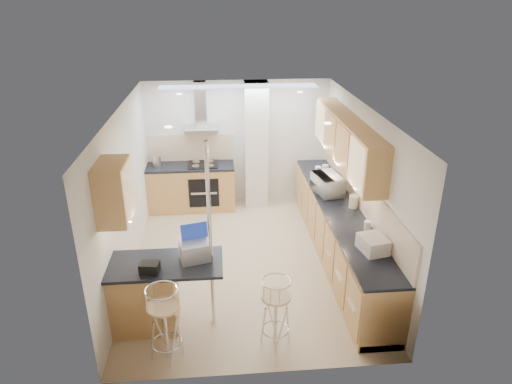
{
  "coord_description": "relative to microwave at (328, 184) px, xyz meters",
  "views": [
    {
      "loc": [
        -0.4,
        -6.35,
        4.01
      ],
      "look_at": [
        0.17,
        0.2,
        1.13
      ],
      "focal_mm": 32.0,
      "sensor_mm": 36.0,
      "label": 1
    }
  ],
  "objects": [
    {
      "name": "bar_stool_end",
      "position": [
        -1.18,
        -2.45,
        -0.62
      ],
      "size": [
        0.52,
        0.52,
        0.93
      ],
      "primitive_type": null,
      "rotation": [
        0.0,
        0.0,
        1.05
      ],
      "color": "tan",
      "rests_on": "ground"
    },
    {
      "name": "bag",
      "position": [
        -2.67,
        -2.16,
        -0.08
      ],
      "size": [
        0.25,
        0.2,
        0.12
      ],
      "primitive_type": "cube",
      "rotation": [
        0.0,
        0.0,
        -0.15
      ],
      "color": "black",
      "rests_on": "peninsula"
    },
    {
      "name": "jar_b",
      "position": [
        0.03,
        0.91,
        -0.1
      ],
      "size": [
        0.11,
        0.11,
        0.14
      ],
      "primitive_type": "cylinder",
      "rotation": [
        0.0,
        0.0,
        -0.02
      ],
      "color": "beige",
      "rests_on": "right_counter"
    },
    {
      "name": "laptop",
      "position": [
        -2.14,
        -1.93,
        -0.02
      ],
      "size": [
        0.41,
        0.35,
        0.24
      ],
      "primitive_type": "cube",
      "rotation": [
        0.0,
        0.0,
        0.26
      ],
      "color": "#A7A9B0",
      "rests_on": "peninsula"
    },
    {
      "name": "back_counter",
      "position": [
        -2.36,
        1.57,
        -0.62
      ],
      "size": [
        1.7,
        0.63,
        0.92
      ],
      "color": "#BA7D4A",
      "rests_on": "ground"
    },
    {
      "name": "jar_c",
      "position": [
        0.27,
        -0.58,
        -0.06
      ],
      "size": [
        0.18,
        0.18,
        0.2
      ],
      "primitive_type": "cylinder",
      "rotation": [
        0.0,
        0.0,
        -0.35
      ],
      "color": "#BBB995",
      "rests_on": "right_counter"
    },
    {
      "name": "bar_stool_near",
      "position": [
        -2.49,
        -2.58,
        -0.59
      ],
      "size": [
        0.46,
        0.46,
        0.99
      ],
      "primitive_type": null,
      "rotation": [
        0.0,
        0.0,
        -0.17
      ],
      "color": "tan",
      "rests_on": "ground"
    },
    {
      "name": "peninsula",
      "position": [
        -2.53,
        -1.98,
        -0.61
      ],
      "size": [
        1.47,
        0.72,
        0.94
      ],
      "color": "#BA7D4A",
      "rests_on": "ground"
    },
    {
      "name": "jar_d",
      "position": [
        0.27,
        -1.31,
        -0.1
      ],
      "size": [
        0.11,
        0.11,
        0.13
      ],
      "primitive_type": "cylinder",
      "rotation": [
        0.0,
        0.0,
        0.08
      ],
      "color": "silver",
      "rests_on": "right_counter"
    },
    {
      "name": "kettle",
      "position": [
        -3.0,
        1.57,
        -0.06
      ],
      "size": [
        0.16,
        0.16,
        0.22
      ],
      "primitive_type": "cylinder",
      "color": "silver",
      "rests_on": "back_counter"
    },
    {
      "name": "bread_bin",
      "position": [
        0.15,
        -1.89,
        -0.06
      ],
      "size": [
        0.38,
        0.44,
        0.2
      ],
      "primitive_type": "cube",
      "rotation": [
        0.0,
        0.0,
        0.21
      ],
      "color": "beige",
      "rests_on": "right_counter"
    },
    {
      "name": "room_shell",
      "position": [
        -1.08,
        -0.15,
        0.46
      ],
      "size": [
        3.64,
        4.84,
        2.51
      ],
      "color": "silver",
      "rests_on": "ground"
    },
    {
      "name": "jar_a",
      "position": [
        0.15,
        0.84,
        -0.07
      ],
      "size": [
        0.15,
        0.15,
        0.19
      ],
      "primitive_type": "cylinder",
      "rotation": [
        0.0,
        0.0,
        -0.26
      ],
      "color": "beige",
      "rests_on": "right_counter"
    },
    {
      "name": "ground",
      "position": [
        -1.41,
        -0.53,
        -1.08
      ],
      "size": [
        4.8,
        4.8,
        0.0
      ],
      "primitive_type": "plane",
      "color": "#CEB489",
      "rests_on": "ground"
    },
    {
      "name": "microwave",
      "position": [
        0.0,
        0.0,
        0.0
      ],
      "size": [
        0.51,
        0.66,
        0.33
      ],
      "primitive_type": "imported",
      "rotation": [
        0.0,
        0.0,
        1.77
      ],
      "color": "silver",
      "rests_on": "right_counter"
    },
    {
      "name": "right_counter",
      "position": [
        0.09,
        -0.53,
        -0.62
      ],
      "size": [
        0.63,
        4.4,
        0.92
      ],
      "color": "#BA7D4A",
      "rests_on": "ground"
    }
  ]
}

